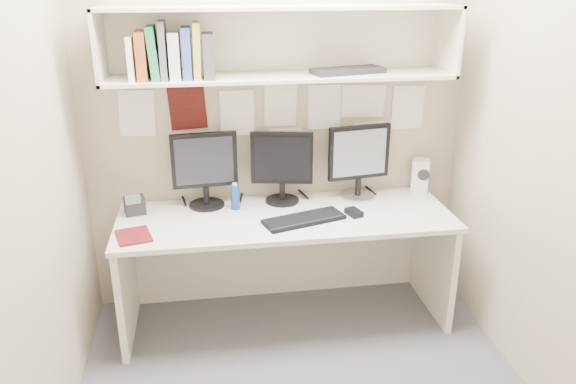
{
  "coord_description": "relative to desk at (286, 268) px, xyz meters",
  "views": [
    {
      "loc": [
        -0.46,
        -2.41,
        2.07
      ],
      "look_at": [
        -0.03,
        0.35,
        0.99
      ],
      "focal_mm": 35.0,
      "sensor_mm": 36.0,
      "label": 1
    }
  ],
  "objects": [
    {
      "name": "wall_back",
      "position": [
        0.0,
        0.35,
        0.93
      ],
      "size": [
        2.4,
        0.02,
        2.6
      ],
      "primitive_type": "cube",
      "color": "tan",
      "rests_on": "ground"
    },
    {
      "name": "wall_front",
      "position": [
        0.0,
        -1.65,
        0.93
      ],
      "size": [
        2.4,
        0.02,
        2.6
      ],
      "primitive_type": "cube",
      "color": "tan",
      "rests_on": "ground"
    },
    {
      "name": "wall_left",
      "position": [
        -1.2,
        -0.65,
        0.93
      ],
      "size": [
        0.02,
        2.0,
        2.6
      ],
      "primitive_type": "cube",
      "color": "tan",
      "rests_on": "ground"
    },
    {
      "name": "wall_right",
      "position": [
        1.2,
        -0.65,
        0.93
      ],
      "size": [
        0.02,
        2.0,
        2.6
      ],
      "primitive_type": "cube",
      "color": "tan",
      "rests_on": "ground"
    },
    {
      "name": "desk",
      "position": [
        0.0,
        0.0,
        0.0
      ],
      "size": [
        2.0,
        0.7,
        0.73
      ],
      "color": "beige",
      "rests_on": "floor"
    },
    {
      "name": "overhead_hutch",
      "position": [
        0.0,
        0.21,
        1.35
      ],
      "size": [
        2.0,
        0.38,
        0.4
      ],
      "color": "beige",
      "rests_on": "wall_back"
    },
    {
      "name": "pinned_papers",
      "position": [
        0.0,
        0.34,
        0.88
      ],
      "size": [
        1.92,
        0.01,
        0.48
      ],
      "primitive_type": null,
      "color": "white",
      "rests_on": "wall_back"
    },
    {
      "name": "monitor_left",
      "position": [
        -0.47,
        0.22,
        0.62
      ],
      "size": [
        0.4,
        0.22,
        0.47
      ],
      "rotation": [
        0.0,
        0.0,
        0.08
      ],
      "color": "black",
      "rests_on": "desk"
    },
    {
      "name": "monitor_center",
      "position": [
        0.01,
        0.22,
        0.61
      ],
      "size": [
        0.39,
        0.21,
        0.45
      ],
      "rotation": [
        0.0,
        0.0,
        -0.18
      ],
      "color": "black",
      "rests_on": "desk"
    },
    {
      "name": "monitor_right",
      "position": [
        0.5,
        0.22,
        0.62
      ],
      "size": [
        0.41,
        0.22,
        0.47
      ],
      "rotation": [
        0.0,
        0.0,
        0.16
      ],
      "color": "#A5A5AA",
      "rests_on": "desk"
    },
    {
      "name": "keyboard",
      "position": [
        0.09,
        -0.11,
        0.38
      ],
      "size": [
        0.51,
        0.31,
        0.02
      ],
      "primitive_type": "cube",
      "rotation": [
        0.0,
        0.0,
        0.3
      ],
      "color": "black",
      "rests_on": "desk"
    },
    {
      "name": "mouse",
      "position": [
        0.4,
        -0.07,
        0.38
      ],
      "size": [
        0.1,
        0.13,
        0.03
      ],
      "primitive_type": "cube",
      "rotation": [
        0.0,
        0.0,
        0.3
      ],
      "color": "black",
      "rests_on": "desk"
    },
    {
      "name": "speaker",
      "position": [
        0.94,
        0.26,
        0.47
      ],
      "size": [
        0.14,
        0.15,
        0.22
      ],
      "rotation": [
        0.0,
        0.0,
        -0.38
      ],
      "color": "silver",
      "rests_on": "desk"
    },
    {
      "name": "blue_bottle",
      "position": [
        -0.29,
        0.13,
        0.44
      ],
      "size": [
        0.05,
        0.05,
        0.17
      ],
      "color": "navy",
      "rests_on": "desk"
    },
    {
      "name": "maroon_notebook",
      "position": [
        -0.87,
        -0.18,
        0.37
      ],
      "size": [
        0.22,
        0.25,
        0.01
      ],
      "primitive_type": "cube",
      "rotation": [
        0.0,
        0.0,
        0.25
      ],
      "color": "#570E14",
      "rests_on": "desk"
    },
    {
      "name": "desk_phone",
      "position": [
        -0.89,
        0.15,
        0.42
      ],
      "size": [
        0.14,
        0.13,
        0.14
      ],
      "rotation": [
        0.0,
        0.0,
        0.25
      ],
      "color": "black",
      "rests_on": "desk"
    },
    {
      "name": "book_stack",
      "position": [
        -0.61,
        0.11,
        1.31
      ],
      "size": [
        0.46,
        0.19,
        0.31
      ],
      "color": "white",
      "rests_on": "overhead_hutch"
    },
    {
      "name": "hutch_tray",
      "position": [
        0.39,
        0.15,
        1.19
      ],
      "size": [
        0.46,
        0.27,
        0.03
      ],
      "primitive_type": "cube",
      "rotation": [
        0.0,
        0.0,
        0.26
      ],
      "color": "black",
      "rests_on": "overhead_hutch"
    }
  ]
}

